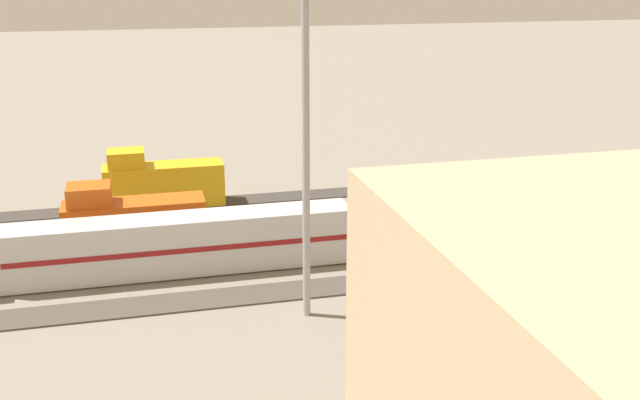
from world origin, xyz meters
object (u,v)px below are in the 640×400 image
at_px(train_on_track_2, 131,222).
at_px(light_mast_3, 305,1).
at_px(train_on_track_3, 326,231).
at_px(train_on_track_0, 161,182).

height_order(train_on_track_2, light_mast_3, light_mast_3).
xyz_separation_m(train_on_track_2, light_mast_3, (-9.87, 13.40, 15.89)).
height_order(train_on_track_3, light_mast_3, light_mast_3).
distance_m(train_on_track_2, train_on_track_3, 14.16).
height_order(train_on_track_0, light_mast_3, light_mast_3).
distance_m(train_on_track_0, light_mast_3, 29.21).
bearing_deg(train_on_track_0, train_on_track_2, 75.55).
height_order(train_on_track_3, train_on_track_0, train_on_track_0).
relative_size(train_on_track_3, train_on_track_0, 13.90).
distance_m(train_on_track_3, train_on_track_0, 18.41).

